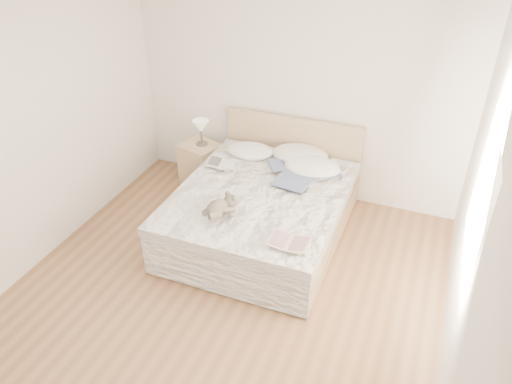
% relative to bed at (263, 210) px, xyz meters
% --- Properties ---
extents(floor, '(4.00, 4.50, 0.00)m').
position_rel_bed_xyz_m(floor, '(0.00, -1.19, -0.31)').
color(floor, brown).
rests_on(floor, ground).
extents(ceiling, '(4.00, 4.50, 0.00)m').
position_rel_bed_xyz_m(ceiling, '(0.00, -1.19, 2.39)').
color(ceiling, white).
rests_on(ceiling, ground).
extents(wall_back, '(4.00, 0.02, 2.70)m').
position_rel_bed_xyz_m(wall_back, '(0.00, 1.06, 1.04)').
color(wall_back, silver).
rests_on(wall_back, ground).
extents(wall_left, '(0.02, 4.50, 2.70)m').
position_rel_bed_xyz_m(wall_left, '(-2.00, -1.19, 1.04)').
color(wall_left, silver).
rests_on(wall_left, ground).
extents(wall_right, '(0.02, 4.50, 2.70)m').
position_rel_bed_xyz_m(wall_right, '(2.00, -1.19, 1.04)').
color(wall_right, silver).
rests_on(wall_right, ground).
extents(window, '(0.02, 1.30, 1.10)m').
position_rel_bed_xyz_m(window, '(1.99, -0.89, 1.14)').
color(window, white).
rests_on(window, wall_right).
extents(bed, '(1.72, 2.14, 1.00)m').
position_rel_bed_xyz_m(bed, '(0.00, 0.00, 0.00)').
color(bed, tan).
rests_on(bed, floor).
extents(nightstand, '(0.55, 0.51, 0.56)m').
position_rel_bed_xyz_m(nightstand, '(-1.13, 0.71, -0.03)').
color(nightstand, tan).
rests_on(nightstand, floor).
extents(table_lamp, '(0.25, 0.25, 0.32)m').
position_rel_bed_xyz_m(table_lamp, '(-1.11, 0.73, 0.48)').
color(table_lamp, '#4D4742').
rests_on(table_lamp, nightstand).
extents(pillow_left, '(0.60, 0.46, 0.17)m').
position_rel_bed_xyz_m(pillow_left, '(-0.42, 0.65, 0.33)').
color(pillow_left, white).
rests_on(pillow_left, bed).
extents(pillow_middle, '(0.69, 0.50, 0.20)m').
position_rel_bed_xyz_m(pillow_middle, '(0.16, 0.78, 0.33)').
color(pillow_middle, white).
rests_on(pillow_middle, bed).
extents(pillow_right, '(0.66, 0.47, 0.19)m').
position_rel_bed_xyz_m(pillow_right, '(0.37, 0.55, 0.33)').
color(pillow_right, white).
rests_on(pillow_right, bed).
extents(blouse, '(0.67, 0.70, 0.02)m').
position_rel_bed_xyz_m(blouse, '(0.27, 0.29, 0.32)').
color(blouse, '#3E4B6E').
rests_on(blouse, bed).
extents(photo_book, '(0.39, 0.30, 0.03)m').
position_rel_bed_xyz_m(photo_book, '(-0.62, 0.26, 0.32)').
color(photo_book, white).
rests_on(photo_book, bed).
extents(childrens_book, '(0.39, 0.26, 0.02)m').
position_rel_bed_xyz_m(childrens_book, '(0.56, -0.83, 0.32)').
color(childrens_book, beige).
rests_on(childrens_book, bed).
extents(teddy_bear, '(0.34, 0.38, 0.17)m').
position_rel_bed_xyz_m(teddy_bear, '(-0.23, -0.66, 0.34)').
color(teddy_bear, '#5C5548').
rests_on(teddy_bear, bed).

